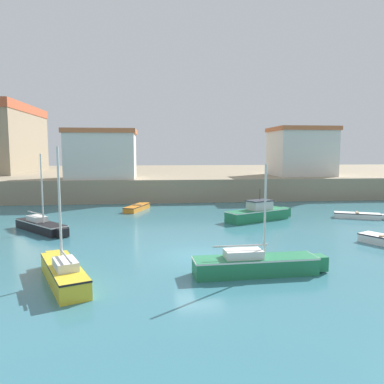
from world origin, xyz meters
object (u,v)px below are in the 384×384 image
object	(u,v)px
sailboat_black_1	(41,225)
motorboat_green_2	(259,213)
harbor_shed_mid_row	(301,151)
sailboat_green_3	(257,264)
sailboat_yellow_6	(63,272)
dinghy_white_5	(358,215)
dinghy_orange_4	(137,207)
harbor_shed_near_wharf	(102,154)

from	to	relation	value
sailboat_black_1	motorboat_green_2	xyz separation A→B (m)	(16.06, 2.42, 0.18)
sailboat_black_1	harbor_shed_mid_row	distance (m)	32.57
sailboat_green_3	harbor_shed_mid_row	bearing A→B (deg)	64.70
sailboat_green_3	sailboat_yellow_6	xyz separation A→B (m)	(-8.39, -0.22, 0.01)
sailboat_black_1	dinghy_white_5	distance (m)	24.58
dinghy_orange_4	harbor_shed_mid_row	world-z (taller)	harbor_shed_mid_row
sailboat_black_1	dinghy_orange_4	world-z (taller)	sailboat_black_1
dinghy_orange_4	harbor_shed_mid_row	size ratio (longest dim) A/B	0.59
sailboat_black_1	harbor_shed_mid_row	bearing A→B (deg)	35.85
sailboat_green_3	harbor_shed_near_wharf	xyz separation A→B (m)	(-10.20, 26.46, 4.72)
sailboat_yellow_6	harbor_shed_mid_row	bearing A→B (deg)	52.98
dinghy_orange_4	sailboat_yellow_6	xyz separation A→B (m)	(-2.33, -19.18, 0.22)
dinghy_orange_4	dinghy_white_5	size ratio (longest dim) A/B	1.08
sailboat_yellow_6	harbor_shed_near_wharf	distance (m)	27.16
motorboat_green_2	dinghy_orange_4	xyz separation A→B (m)	(-9.83, 6.19, -0.33)
sailboat_black_1	sailboat_green_3	xyz separation A→B (m)	(12.28, -10.35, 0.06)
sailboat_green_3	dinghy_white_5	size ratio (longest dim) A/B	1.56
sailboat_green_3	dinghy_white_5	bearing A→B (deg)	46.39
motorboat_green_2	sailboat_black_1	bearing A→B (deg)	-171.42
dinghy_white_5	harbor_shed_mid_row	xyz separation A→B (m)	(1.62, 16.41, 5.22)
motorboat_green_2	dinghy_white_5	bearing A→B (deg)	0.10
sailboat_green_3	harbor_shed_mid_row	size ratio (longest dim) A/B	0.86
motorboat_green_2	sailboat_yellow_6	distance (m)	17.80
dinghy_white_5	sailboat_yellow_6	bearing A→B (deg)	-147.68
dinghy_orange_4	sailboat_yellow_6	world-z (taller)	sailboat_yellow_6
sailboat_green_3	harbor_shed_near_wharf	world-z (taller)	harbor_shed_near_wharf
sailboat_green_3	harbor_shed_mid_row	world-z (taller)	harbor_shed_mid_row
harbor_shed_mid_row	sailboat_black_1	bearing A→B (deg)	-144.15
sailboat_yellow_6	sailboat_black_1	bearing A→B (deg)	110.24
motorboat_green_2	dinghy_white_5	size ratio (longest dim) A/B	1.49
sailboat_black_1	dinghy_white_5	world-z (taller)	sailboat_black_1
dinghy_white_5	harbor_shed_mid_row	bearing A→B (deg)	84.36
sailboat_black_1	dinghy_white_5	xyz separation A→B (m)	(24.46, 2.44, -0.17)
sailboat_black_1	sailboat_yellow_6	size ratio (longest dim) A/B	0.93
dinghy_orange_4	harbor_shed_near_wharf	xyz separation A→B (m)	(-4.14, 7.50, 4.94)
dinghy_white_5	harbor_shed_mid_row	size ratio (longest dim) A/B	0.55
motorboat_green_2	dinghy_orange_4	bearing A→B (deg)	147.81
motorboat_green_2	dinghy_orange_4	size ratio (longest dim) A/B	1.38
sailboat_green_3	dinghy_white_5	xyz separation A→B (m)	(12.18, 12.79, -0.23)
sailboat_black_1	dinghy_orange_4	bearing A→B (deg)	54.14
sailboat_black_1	dinghy_white_5	bearing A→B (deg)	5.69
harbor_shed_mid_row	sailboat_green_3	bearing A→B (deg)	-115.30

